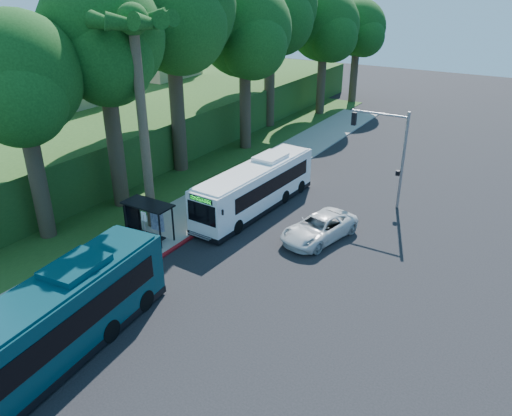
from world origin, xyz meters
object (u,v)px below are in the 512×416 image
Objects in this scene: pickup at (319,228)px; bus_shelter at (147,213)px; teal_bus at (46,327)px; white_bus at (256,186)px.

bus_shelter is at bearing -135.84° from pickup.
teal_bus is 2.38× the size of pickup.
bus_shelter reaches higher than pickup.
white_bus is 0.90× the size of teal_bus.
pickup is (5.76, -1.85, -0.94)m from white_bus.
pickup is at bearing -14.99° from white_bus.
teal_bus reaches higher than bus_shelter.
teal_bus is (0.74, -18.04, 0.18)m from white_bus.
white_bus is 18.05m from teal_bus.
white_bus reaches higher than bus_shelter.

